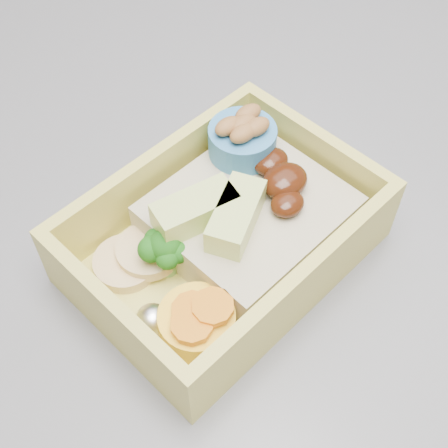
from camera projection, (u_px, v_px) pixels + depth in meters
bento_box at (228, 229)px, 0.40m from camera, size 0.20×0.15×0.07m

